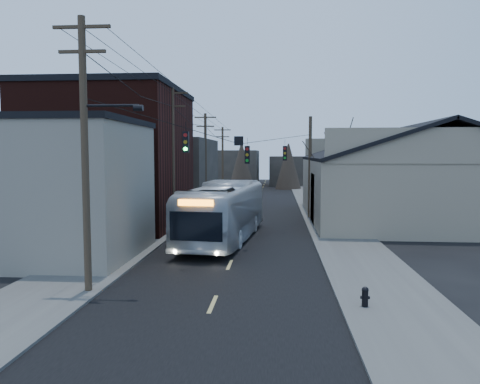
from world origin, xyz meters
name	(u,v)px	position (x,y,z in m)	size (l,w,h in m)	color
ground	(204,325)	(0.00, 0.00, 0.00)	(160.00, 160.00, 0.00)	black
road_surface	(253,211)	(0.00, 30.00, 0.01)	(9.00, 110.00, 0.02)	black
sidewalk_left	(186,209)	(-6.50, 30.00, 0.06)	(4.00, 110.00, 0.12)	#474744
sidewalk_right	(322,211)	(6.50, 30.00, 0.06)	(4.00, 110.00, 0.12)	#474744
building_clapboard	(58,191)	(-9.00, 9.00, 3.50)	(8.00, 8.00, 7.00)	gray
building_brick	(113,159)	(-10.00, 20.00, 5.00)	(10.00, 12.00, 10.00)	black
building_left_far	(169,171)	(-9.50, 36.00, 3.50)	(9.00, 14.00, 7.00)	#2D2924
warehouse	(408,187)	(13.00, 25.00, 2.70)	(16.16, 20.60, 7.73)	gray
building_far_left	(228,168)	(-6.00, 65.00, 3.00)	(10.00, 12.00, 6.00)	#2D2924
building_far_right	(304,170)	(7.00, 70.00, 2.50)	(12.00, 14.00, 5.00)	#2D2924
bare_tree	(335,179)	(6.50, 20.00, 3.60)	(0.40, 0.40, 7.20)	black
utility_lines	(212,159)	(-3.11, 24.14, 4.95)	(11.24, 45.28, 10.50)	#382B1E
bus	(224,212)	(-0.99, 14.43, 1.82)	(3.06, 13.09, 3.65)	#B5BBC2
parked_car	(227,198)	(-3.01, 34.40, 0.79)	(1.67, 4.78, 1.58)	#929499
fire_hydrant	(365,296)	(5.34, 1.86, 0.49)	(0.33, 0.24, 0.70)	black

